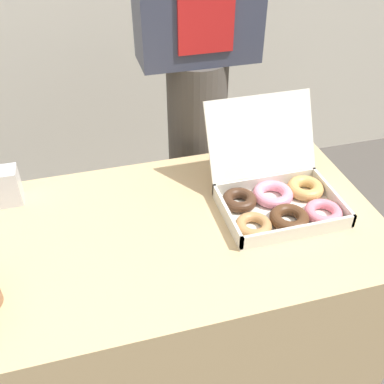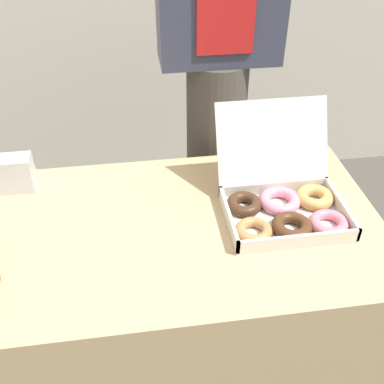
% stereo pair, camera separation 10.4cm
% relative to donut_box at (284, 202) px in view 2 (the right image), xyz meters
% --- Properties ---
extents(ground_plane, '(14.00, 14.00, 0.00)m').
position_rel_donut_box_xyz_m(ground_plane, '(-0.29, -0.01, -0.79)').
color(ground_plane, '#4C4742').
extents(table, '(1.08, 0.61, 0.75)m').
position_rel_donut_box_xyz_m(table, '(-0.29, -0.01, -0.41)').
color(table, tan).
rests_on(table, ground_plane).
extents(donut_box, '(0.33, 0.33, 0.24)m').
position_rel_donut_box_xyz_m(donut_box, '(0.00, 0.00, 0.00)').
color(donut_box, silver).
rests_on(donut_box, table).
extents(napkin_holder, '(0.12, 0.06, 0.10)m').
position_rel_donut_box_xyz_m(napkin_holder, '(-0.71, 0.21, 0.02)').
color(napkin_holder, silver).
rests_on(napkin_holder, table).
extents(person_customer, '(0.36, 0.21, 1.83)m').
position_rel_donut_box_xyz_m(person_customer, '(-0.09, 0.45, 0.24)').
color(person_customer, '#4C4742').
rests_on(person_customer, ground_plane).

